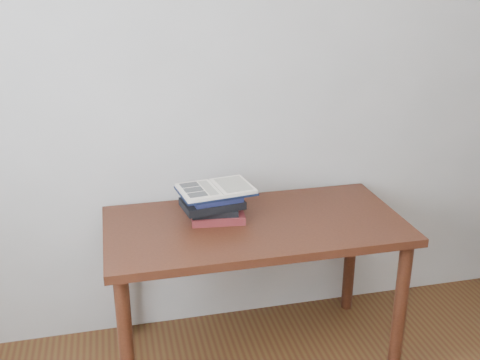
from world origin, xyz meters
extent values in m
cube|color=beige|center=(0.00, 1.75, 1.30)|extent=(3.50, 0.04, 2.60)
cube|color=#431F10|center=(0.02, 1.38, 0.69)|extent=(1.33, 0.66, 0.04)
cylinder|color=#431F10|center=(-0.59, 1.11, 0.34)|extent=(0.06, 0.06, 0.67)
cylinder|color=#431F10|center=(0.62, 1.11, 0.34)|extent=(0.06, 0.06, 0.67)
cylinder|color=#431F10|center=(-0.59, 1.65, 0.34)|extent=(0.06, 0.06, 0.67)
cylinder|color=#431F10|center=(0.62, 1.65, 0.34)|extent=(0.06, 0.06, 0.67)
cube|color=maroon|center=(-0.14, 1.45, 0.73)|extent=(0.25, 0.19, 0.03)
cube|color=black|center=(-0.15, 1.45, 0.76)|extent=(0.22, 0.16, 0.03)
cube|color=black|center=(-0.16, 1.45, 0.79)|extent=(0.29, 0.20, 0.03)
cube|color=#1B1B53|center=(-0.15, 1.45, 0.82)|extent=(0.24, 0.19, 0.03)
cube|color=black|center=(-0.14, 1.47, 0.84)|extent=(0.35, 0.27, 0.01)
cube|color=silver|center=(-0.22, 1.46, 0.85)|extent=(0.18, 0.24, 0.01)
cube|color=silver|center=(-0.06, 1.49, 0.85)|extent=(0.18, 0.24, 0.01)
cylinder|color=silver|center=(-0.14, 1.47, 0.85)|extent=(0.04, 0.21, 0.01)
cube|color=black|center=(-0.25, 1.52, 0.86)|extent=(0.09, 0.06, 0.00)
cube|color=black|center=(-0.24, 1.46, 0.86)|extent=(0.09, 0.06, 0.00)
cube|color=black|center=(-0.23, 1.40, 0.86)|extent=(0.09, 0.06, 0.00)
cube|color=beige|center=(-0.17, 1.47, 0.86)|extent=(0.07, 0.18, 0.00)
cube|color=beige|center=(-0.06, 1.49, 0.86)|extent=(0.15, 0.20, 0.00)
camera|label=1|loc=(-0.57, -0.81, 1.78)|focal=42.00mm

